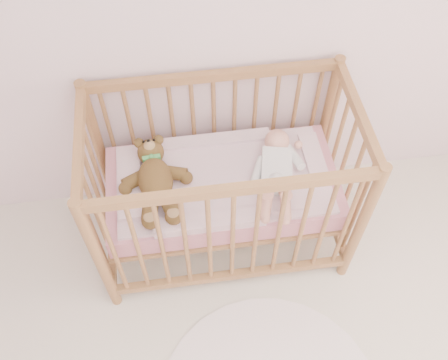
{
  "coord_description": "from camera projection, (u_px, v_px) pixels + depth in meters",
  "views": [
    {
      "loc": [
        -0.34,
        0.08,
        2.67
      ],
      "look_at": [
        -0.13,
        1.55,
        0.62
      ],
      "focal_mm": 40.0,
      "sensor_mm": 36.0,
      "label": 1
    }
  ],
  "objects": [
    {
      "name": "crib",
      "position": [
        223.0,
        186.0,
        2.66
      ],
      "size": [
        1.36,
        0.76,
        1.0
      ],
      "primitive_type": null,
      "color": "#A97F48",
      "rests_on": "floor"
    },
    {
      "name": "mattress",
      "position": [
        223.0,
        187.0,
        2.67
      ],
      "size": [
        1.22,
        0.62,
        0.13
      ],
      "primitive_type": "cube",
      "color": "pink",
      "rests_on": "crib"
    },
    {
      "name": "teddy_bear",
      "position": [
        155.0,
        180.0,
        2.5
      ],
      "size": [
        0.43,
        0.58,
        0.15
      ],
      "primitive_type": null,
      "rotation": [
        0.0,
        0.0,
        0.08
      ],
      "color": "brown",
      "rests_on": "blanket"
    },
    {
      "name": "blanket",
      "position": [
        223.0,
        179.0,
        2.61
      ],
      "size": [
        1.1,
        0.58,
        0.06
      ],
      "primitive_type": null,
      "color": "#F7AABC",
      "rests_on": "mattress"
    },
    {
      "name": "baby",
      "position": [
        277.0,
        168.0,
        2.56
      ],
      "size": [
        0.41,
        0.64,
        0.14
      ],
      "primitive_type": null,
      "rotation": [
        0.0,
        0.0,
        -0.21
      ],
      "color": "white",
      "rests_on": "blanket"
    }
  ]
}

